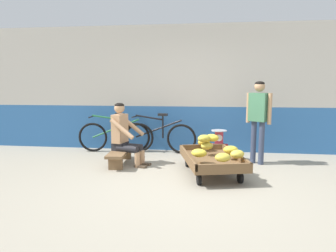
% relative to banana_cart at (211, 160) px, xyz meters
% --- Properties ---
extents(ground_plane, '(80.00, 80.00, 0.00)m').
position_rel_banana_cart_xyz_m(ground_plane, '(-0.34, -0.72, -0.24)').
color(ground_plane, gray).
extents(back_wall, '(16.00, 0.30, 2.75)m').
position_rel_banana_cart_xyz_m(back_wall, '(-0.34, 1.89, 1.14)').
color(back_wall, '#2D609E').
rests_on(back_wall, ground).
extents(banana_cart, '(1.16, 1.60, 0.36)m').
position_rel_banana_cart_xyz_m(banana_cart, '(0.00, 0.00, 0.00)').
color(banana_cart, brown).
rests_on(banana_cart, ground).
extents(banana_pile, '(0.86, 1.41, 0.27)m').
position_rel_banana_cart_xyz_m(banana_pile, '(0.04, 0.01, 0.22)').
color(banana_pile, yellow).
rests_on(banana_pile, banana_cart).
extents(low_bench, '(0.36, 1.12, 0.27)m').
position_rel_banana_cart_xyz_m(low_bench, '(-1.67, 0.44, -0.04)').
color(low_bench, brown).
rests_on(low_bench, ground).
extents(vendor_seated, '(0.73, 0.58, 1.14)m').
position_rel_banana_cart_xyz_m(vendor_seated, '(-1.59, 0.42, 0.33)').
color(vendor_seated, tan).
rests_on(vendor_seated, ground).
extents(plastic_crate, '(0.36, 0.28, 0.30)m').
position_rel_banana_cart_xyz_m(plastic_crate, '(0.15, 0.97, -0.09)').
color(plastic_crate, red).
rests_on(plastic_crate, ground).
extents(weighing_scale, '(0.30, 0.30, 0.29)m').
position_rel_banana_cart_xyz_m(weighing_scale, '(0.15, 0.97, 0.21)').
color(weighing_scale, '#28282D').
rests_on(weighing_scale, plastic_crate).
extents(bicycle_near_left, '(1.66, 0.48, 0.86)m').
position_rel_banana_cart_xyz_m(bicycle_near_left, '(-2.06, 1.42, 0.11)').
color(bicycle_near_left, black).
rests_on(bicycle_near_left, ground).
extents(bicycle_far_left, '(1.66, 0.48, 0.86)m').
position_rel_banana_cart_xyz_m(bicycle_far_left, '(-1.13, 1.49, 0.11)').
color(bicycle_far_left, black).
rests_on(bicycle_far_left, ground).
extents(customer_adult, '(0.41, 0.35, 1.53)m').
position_rel_banana_cart_xyz_m(customer_adult, '(0.85, 0.80, 0.71)').
color(customer_adult, '#38425B').
rests_on(customer_adult, ground).
extents(shopping_bag, '(0.18, 0.12, 0.24)m').
position_rel_banana_cart_xyz_m(shopping_bag, '(0.05, 0.60, -0.12)').
color(shopping_bag, '#3370B7').
rests_on(shopping_bag, ground).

